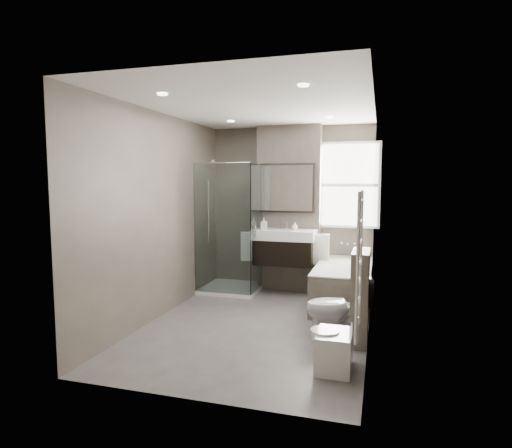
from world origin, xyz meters
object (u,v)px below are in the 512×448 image
at_px(bathtub, 343,283).
at_px(bidet, 334,350).
at_px(vanity, 284,247).
at_px(toilet, 338,307).

distance_m(bathtub, bidet, 2.13).
bearing_deg(vanity, bidet, -67.52).
bearing_deg(vanity, toilet, -59.52).
bearing_deg(bidet, bathtub, 92.42).
distance_m(vanity, toilet, 1.95).
relative_size(vanity, bathtub, 0.59).
distance_m(vanity, bidet, 2.71).
height_order(bathtub, bidet, bathtub).
bearing_deg(toilet, bathtub, 164.98).
relative_size(bathtub, toilet, 2.27).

